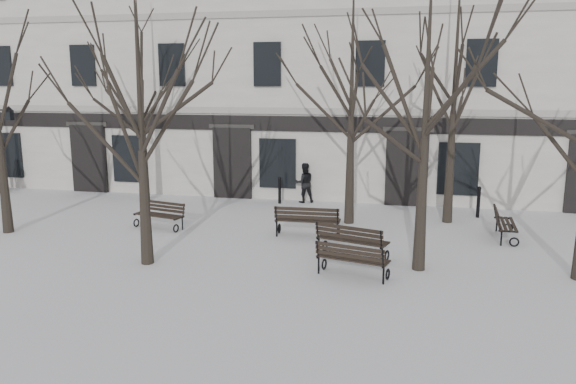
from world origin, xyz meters
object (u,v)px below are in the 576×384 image
(tree_1, at_px, (139,92))
(bench_4, at_px, (307,220))
(lamp_post, at_px, (2,142))
(bench_2, at_px, (351,240))
(bench_5, at_px, (504,223))
(bench_1, at_px, (352,258))
(tree_2, at_px, (428,71))
(bench_3, at_px, (160,214))

(tree_1, height_order, bench_4, tree_1)
(lamp_post, bearing_deg, bench_2, -22.16)
(tree_1, relative_size, bench_2, 3.50)
(lamp_post, bearing_deg, bench_5, -9.76)
(bench_1, bearing_deg, lamp_post, -11.73)
(bench_2, bearing_deg, bench_5, -127.86)
(tree_2, relative_size, lamp_post, 2.16)
(bench_2, bearing_deg, bench_3, 0.98)
(tree_1, relative_size, bench_3, 3.99)
(bench_2, bearing_deg, tree_2, -178.77)
(bench_1, relative_size, bench_4, 0.92)
(tree_2, bearing_deg, lamp_post, 158.39)
(bench_2, distance_m, bench_3, 6.77)
(bench_2, height_order, lamp_post, lamp_post)
(tree_2, relative_size, bench_4, 3.95)
(bench_2, bearing_deg, bench_1, 114.09)
(tree_2, xyz_separation_m, bench_4, (-3.33, 2.41, -4.45))
(bench_5, relative_size, lamp_post, 0.49)
(bench_1, height_order, bench_4, bench_4)
(bench_1, bearing_deg, bench_3, -12.74)
(bench_2, bearing_deg, tree_1, 34.05)
(bench_4, relative_size, lamp_post, 0.55)
(tree_1, xyz_separation_m, bench_1, (5.41, 0.04, -4.00))
(tree_1, distance_m, bench_2, 6.74)
(tree_2, height_order, bench_3, tree_2)
(bench_1, distance_m, bench_4, 3.79)
(bench_1, distance_m, bench_2, 1.50)
(tree_2, bearing_deg, tree_1, -171.86)
(bench_2, height_order, bench_3, bench_2)
(tree_2, xyz_separation_m, bench_5, (2.57, 3.51, -4.50))
(bench_4, relative_size, bench_5, 1.10)
(tree_2, height_order, bench_2, tree_2)
(tree_2, relative_size, bench_2, 3.89)
(tree_1, height_order, bench_3, tree_1)
(bench_2, relative_size, lamp_post, 0.55)
(tree_1, height_order, bench_2, tree_1)
(bench_3, bearing_deg, bench_1, -13.39)
(tree_2, xyz_separation_m, lamp_post, (-17.63, 6.98, -2.85))
(bench_3, bearing_deg, bench_2, -2.74)
(lamp_post, bearing_deg, tree_1, -36.99)
(bench_4, distance_m, lamp_post, 15.10)
(tree_1, distance_m, bench_4, 6.39)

